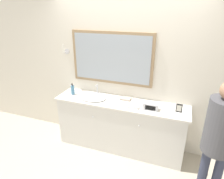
{
  "coord_description": "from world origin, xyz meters",
  "views": [
    {
      "loc": [
        0.87,
        -2.52,
        2.32
      ],
      "look_at": [
        -0.14,
        0.26,
        1.09
      ],
      "focal_mm": 32.0,
      "sensor_mm": 36.0,
      "label": 1
    }
  ],
  "objects_px": {
    "picture_frame": "(179,108)",
    "person": "(220,132)",
    "soap_bottle": "(73,90)",
    "appliance_box": "(151,106)",
    "sink_basin": "(93,97)"
  },
  "relations": [
    {
      "from": "sink_basin",
      "to": "soap_bottle",
      "type": "xyz_separation_m",
      "value": [
        -0.41,
        0.03,
        0.06
      ]
    },
    {
      "from": "sink_basin",
      "to": "picture_frame",
      "type": "xyz_separation_m",
      "value": [
        1.38,
        -0.0,
        0.05
      ]
    },
    {
      "from": "picture_frame",
      "to": "person",
      "type": "distance_m",
      "value": 0.73
    },
    {
      "from": "appliance_box",
      "to": "person",
      "type": "distance_m",
      "value": 1.0
    },
    {
      "from": "sink_basin",
      "to": "person",
      "type": "bearing_deg",
      "value": -17.03
    },
    {
      "from": "person",
      "to": "sink_basin",
      "type": "bearing_deg",
      "value": 162.97
    },
    {
      "from": "sink_basin",
      "to": "soap_bottle",
      "type": "distance_m",
      "value": 0.41
    },
    {
      "from": "picture_frame",
      "to": "person",
      "type": "xyz_separation_m",
      "value": [
        0.46,
        -0.56,
        0.06
      ]
    },
    {
      "from": "soap_bottle",
      "to": "picture_frame",
      "type": "bearing_deg",
      "value": -1.06
    },
    {
      "from": "picture_frame",
      "to": "person",
      "type": "height_order",
      "value": "person"
    },
    {
      "from": "soap_bottle",
      "to": "picture_frame",
      "type": "distance_m",
      "value": 1.79
    },
    {
      "from": "soap_bottle",
      "to": "appliance_box",
      "type": "relative_size",
      "value": 0.95
    },
    {
      "from": "appliance_box",
      "to": "sink_basin",
      "type": "bearing_deg",
      "value": 176.37
    },
    {
      "from": "appliance_box",
      "to": "picture_frame",
      "type": "distance_m",
      "value": 0.4
    },
    {
      "from": "picture_frame",
      "to": "person",
      "type": "bearing_deg",
      "value": -50.4
    }
  ]
}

